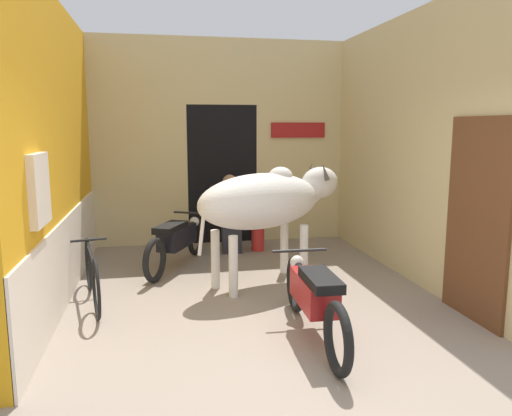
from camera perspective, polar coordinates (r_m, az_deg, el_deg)
The scene contains 10 objects.
ground_plane at distance 4.25m, azimuth 5.03°, elevation -18.77°, with size 30.00×30.00×0.00m, color gray.
wall_left_shopfront at distance 6.13m, azimuth -22.13°, elevation 5.52°, with size 0.25×4.86×3.44m.
wall_back_with_doorway at distance 8.82m, azimuth -4.17°, elevation 5.99°, with size 4.28×0.93×3.44m.
wall_right_with_door at distance 6.83m, azimuth 17.78°, elevation 6.37°, with size 0.22×4.86×3.44m.
cow at distance 6.30m, azimuth 1.40°, elevation 0.89°, with size 2.21×1.42×1.52m.
motorcycle_near at distance 4.80m, azimuth 6.62°, elevation -9.94°, with size 0.58×2.05×0.73m.
motorcycle_far at distance 7.19m, azimuth -9.01°, elevation -3.58°, with size 1.00×1.85×0.71m.
bicycle at distance 6.01m, azimuth -18.24°, elevation -7.23°, with size 0.49×1.65×0.66m.
shopkeeper_seated at distance 7.97m, azimuth -2.95°, elevation -0.42°, with size 0.44×0.34×1.24m.
plastic_stool at distance 8.11m, azimuth 0.21°, elevation -3.30°, with size 0.30×0.30×0.42m.
Camera 1 is at (-1.07, -3.59, 2.00)m, focal length 35.00 mm.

